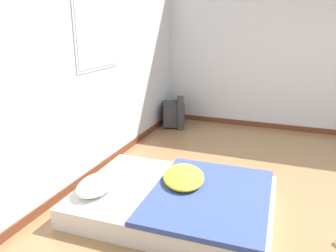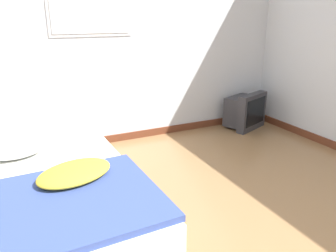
{
  "view_description": "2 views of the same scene",
  "coord_description": "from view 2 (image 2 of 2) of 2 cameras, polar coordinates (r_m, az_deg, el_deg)",
  "views": [
    {
      "loc": [
        -3.06,
        0.68,
        1.8
      ],
      "look_at": [
        0.82,
        2.17,
        0.47
      ],
      "focal_mm": 35.0,
      "sensor_mm": 36.0,
      "label": 1
    },
    {
      "loc": [
        -0.53,
        -0.81,
        1.48
      ],
      "look_at": [
        0.83,
        2.04,
        0.4
      ],
      "focal_mm": 35.0,
      "sensor_mm": 36.0,
      "label": 2
    }
  ],
  "objects": [
    {
      "name": "crt_tv",
      "position": [
        4.58,
        13.23,
        2.55
      ],
      "size": [
        0.6,
        0.52,
        0.49
      ],
      "color": "#333338",
      "rests_on": "ground_plane"
    },
    {
      "name": "wall_back",
      "position": [
        3.74,
        -17.94,
        15.08
      ],
      "size": [
        7.87,
        0.08,
        2.6
      ],
      "color": "silver",
      "rests_on": "ground_plane"
    },
    {
      "name": "mattress_bed",
      "position": [
        2.8,
        -19.25,
        -11.08
      ],
      "size": [
        1.42,
        1.92,
        0.35
      ],
      "color": "silver",
      "rests_on": "ground_plane"
    }
  ]
}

